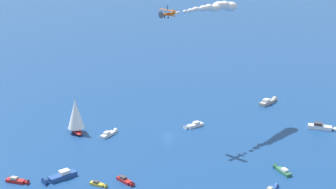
# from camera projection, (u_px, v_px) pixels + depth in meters

# --- Properties ---
(ground_plane) EXTENTS (2000.00, 2000.00, 0.00)m
(ground_plane) POSITION_uv_depth(u_px,v_px,m) (168.00, 135.00, 175.19)
(ground_plane) COLOR navy
(motorboat_near_centre) EXTENTS (2.12, 8.02, 2.33)m
(motorboat_near_centre) POSITION_uv_depth(u_px,v_px,m) (110.00, 133.00, 175.32)
(motorboat_near_centre) COLOR white
(motorboat_near_centre) RESTS_ON ground_plane
(motorboat_far_port) EXTENTS (7.17, 3.60, 2.02)m
(motorboat_far_port) POSITION_uv_depth(u_px,v_px,m) (18.00, 181.00, 140.23)
(motorboat_far_port) COLOR #B21E1E
(motorboat_far_port) RESTS_ON ground_plane
(motorboat_far_stbd) EXTENTS (5.21, 8.55, 2.43)m
(motorboat_far_stbd) POSITION_uv_depth(u_px,v_px,m) (193.00, 126.00, 182.77)
(motorboat_far_stbd) COLOR white
(motorboat_far_stbd) RESTS_ON ground_plane
(motorboat_inshore) EXTENTS (5.46, 1.83, 1.56)m
(motorboat_inshore) POSITION_uv_depth(u_px,v_px,m) (99.00, 184.00, 138.48)
(motorboat_inshore) COLOR gold
(motorboat_inshore) RESTS_ON ground_plane
(sailboat_offshore) EXTENTS (10.86, 8.72, 14.13)m
(sailboat_offshore) POSITION_uv_depth(u_px,v_px,m) (76.00, 116.00, 175.99)
(sailboat_offshore) COLOR #B21E1E
(sailboat_offshore) RESTS_ON ground_plane
(motorboat_trailing) EXTENTS (6.88, 3.42, 1.93)m
(motorboat_trailing) POSITION_uv_depth(u_px,v_px,m) (126.00, 181.00, 140.15)
(motorboat_trailing) COLOR #B21E1E
(motorboat_trailing) RESTS_ON ground_plane
(motorboat_mid_cluster) EXTENTS (4.79, 11.12, 3.13)m
(motorboat_mid_cluster) POSITION_uv_depth(u_px,v_px,m) (269.00, 102.00, 210.23)
(motorboat_mid_cluster) COLOR #9E9993
(motorboat_mid_cluster) RESTS_ON ground_plane
(motorboat_outer_ring_a) EXTENTS (2.51, 6.39, 1.81)m
(motorboat_outer_ring_a) POSITION_uv_depth(u_px,v_px,m) (272.00, 189.00, 135.69)
(motorboat_outer_ring_a) COLOR #23478C
(motorboat_outer_ring_a) RESTS_ON ground_plane
(motorboat_outer_ring_b) EXTENTS (5.74, 10.73, 3.02)m
(motorboat_outer_ring_b) POSITION_uv_depth(u_px,v_px,m) (58.00, 177.00, 141.95)
(motorboat_outer_ring_b) COLOR #23478C
(motorboat_outer_ring_b) RESTS_ON ground_plane
(motorboat_outer_ring_c) EXTENTS (6.97, 5.56, 2.08)m
(motorboat_outer_ring_c) POSITION_uv_depth(u_px,v_px,m) (282.00, 170.00, 146.89)
(motorboat_outer_ring_c) COLOR #33704C
(motorboat_outer_ring_c) RESTS_ON ground_plane
(motorboat_outer_ring_d) EXTENTS (11.05, 4.82, 3.11)m
(motorboat_outer_ring_d) POSITION_uv_depth(u_px,v_px,m) (324.00, 127.00, 180.57)
(motorboat_outer_ring_d) COLOR white
(motorboat_outer_ring_d) RESTS_ON ground_plane
(biplane_lead) EXTENTS (7.34, 7.01, 3.57)m
(biplane_lead) POSITION_uv_depth(u_px,v_px,m) (167.00, 14.00, 161.99)
(biplane_lead) COLOR orange
(wingwalker_lead) EXTENTS (0.93, 0.29, 1.76)m
(wingwalker_lead) POSITION_uv_depth(u_px,v_px,m) (167.00, 7.00, 161.30)
(wingwalker_lead) COLOR #1E4CB2
(smoke_trail_lead) EXTENTS (10.06, 32.94, 4.42)m
(smoke_trail_lead) POSITION_uv_depth(u_px,v_px,m) (219.00, 7.00, 180.71)
(smoke_trail_lead) COLOR silver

